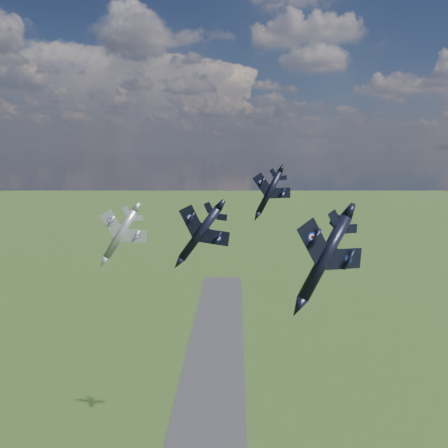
# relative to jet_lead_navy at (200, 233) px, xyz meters

# --- Properties ---
(jet_lead_navy) EXTENTS (12.41, 16.92, 9.53)m
(jet_lead_navy) POSITION_rel_jet_lead_navy_xyz_m (0.00, 0.00, 0.00)
(jet_lead_navy) COLOR black
(jet_right_navy) EXTENTS (17.35, 19.79, 8.98)m
(jet_right_navy) POSITION_rel_jet_lead_navy_xyz_m (18.14, -24.67, 1.82)
(jet_right_navy) COLOR black
(jet_high_navy) EXTENTS (13.41, 17.05, 8.02)m
(jet_high_navy) POSITION_rel_jet_lead_navy_xyz_m (15.03, 30.24, 4.68)
(jet_high_navy) COLOR black
(jet_left_silver) EXTENTS (12.40, 15.91, 8.13)m
(jet_left_silver) POSITION_rel_jet_lead_navy_xyz_m (-15.39, 1.77, -0.53)
(jet_left_silver) COLOR #94969E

